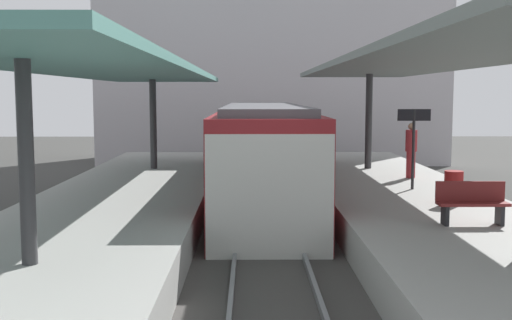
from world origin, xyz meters
name	(u,v)px	position (x,y,z in m)	size (l,w,h in m)	color
ground_plane	(267,249)	(0.00, 0.00, 0.00)	(80.00, 80.00, 0.00)	#383835
platform_left	(104,228)	(-3.80, 0.00, 0.50)	(4.40, 28.00, 1.00)	#9E9E99
platform_right	(429,228)	(3.80, 0.00, 0.50)	(4.40, 28.00, 1.00)	#9E9E99
track_ballast	(267,245)	(0.00, 0.00, 0.10)	(3.20, 28.00, 0.20)	#423F3D
rail_near_side	(236,238)	(-0.72, 0.00, 0.27)	(0.08, 28.00, 0.14)	slate
rail_far_side	(298,238)	(0.72, 0.00, 0.27)	(0.08, 28.00, 0.14)	slate
commuter_train	(263,156)	(0.00, 4.61, 1.73)	(2.78, 12.63, 3.10)	maroon
canopy_left	(113,72)	(-3.80, 1.40, 4.17)	(4.18, 21.00, 3.29)	#333335
canopy_right	(418,64)	(3.80, 1.40, 4.36)	(4.18, 21.00, 3.49)	#333335
platform_bench	(472,201)	(4.05, -2.00, 1.46)	(1.40, 0.41, 0.86)	black
platform_sign	(414,131)	(4.09, 2.73, 2.62)	(0.90, 0.08, 2.21)	#262628
litter_bin	(454,188)	(4.44, 0.32, 1.40)	(0.44, 0.44, 0.80)	maroon
passenger_near_bench	(411,149)	(4.65, 5.08, 1.90)	(0.36, 0.36, 1.73)	maroon
station_building_backdrop	(272,60)	(0.80, 20.00, 5.50)	(18.00, 6.00, 11.00)	#B7B2B7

